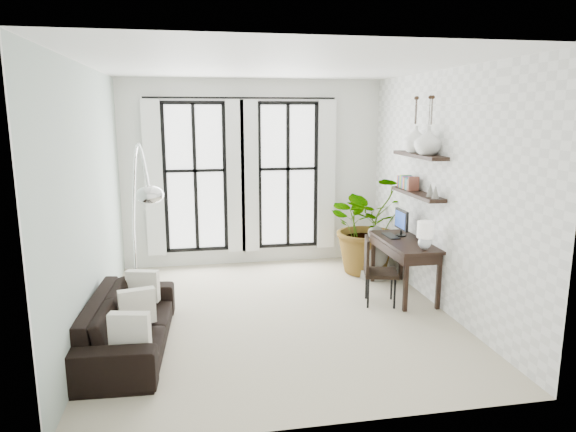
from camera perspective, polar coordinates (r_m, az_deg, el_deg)
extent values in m
plane|color=#B8AF92|center=(6.94, -1.26, -10.93)|extent=(5.00, 5.00, 0.00)
plane|color=white|center=(6.45, -1.38, 16.41)|extent=(5.00, 5.00, 0.00)
plane|color=#A1B4A8|center=(6.54, -21.17, 1.50)|extent=(0.00, 5.00, 5.00)
plane|color=white|center=(7.21, 16.66, 2.65)|extent=(0.00, 5.00, 5.00)
plane|color=white|center=(8.96, -3.86, 4.73)|extent=(4.50, 0.00, 4.50)
cube|color=white|center=(8.88, -10.27, 4.19)|extent=(1.00, 0.02, 2.50)
cube|color=white|center=(8.80, -14.70, 3.94)|extent=(0.30, 0.04, 2.60)
cube|color=white|center=(8.81, -5.83, 4.25)|extent=(0.30, 0.04, 2.60)
cube|color=white|center=(9.02, -0.03, 4.49)|extent=(1.00, 0.02, 2.50)
cube|color=white|center=(8.83, -4.27, 4.30)|extent=(0.30, 0.04, 2.60)
cube|color=white|center=(9.07, 4.32, 4.49)|extent=(0.30, 0.04, 2.60)
cylinder|color=black|center=(8.76, -5.21, 12.95)|extent=(3.20, 0.03, 0.03)
cube|color=black|center=(7.55, 14.18, 2.39)|extent=(0.25, 1.30, 0.05)
cube|color=black|center=(7.49, 14.38, 6.55)|extent=(0.25, 1.30, 0.05)
cube|color=#C74631|center=(8.03, 12.60, 3.82)|extent=(0.16, 0.04, 0.18)
cube|color=#315AAE|center=(7.99, 12.73, 3.77)|extent=(0.16, 0.03, 0.18)
cube|color=yellow|center=(7.95, 12.85, 3.73)|extent=(0.16, 0.03, 0.18)
cube|color=#33996B|center=(7.91, 12.98, 3.69)|extent=(0.16, 0.03, 0.18)
cube|color=purple|center=(7.87, 13.11, 3.64)|extent=(0.16, 0.03, 0.18)
cube|color=orange|center=(7.83, 13.24, 3.60)|extent=(0.16, 0.03, 0.18)
cube|color=#555555|center=(7.78, 13.37, 3.55)|extent=(0.16, 0.03, 0.18)
cube|color=#33ACB2|center=(7.74, 13.50, 3.50)|extent=(0.16, 0.03, 0.18)
cube|color=gray|center=(7.70, 13.64, 3.46)|extent=(0.16, 0.03, 0.18)
cube|color=brown|center=(7.66, 13.77, 3.41)|extent=(0.16, 0.03, 0.18)
cone|color=gray|center=(7.17, 15.54, 2.79)|extent=(0.10, 0.10, 0.18)
cone|color=gray|center=(7.04, 16.06, 2.61)|extent=(0.10, 0.10, 0.18)
imported|color=black|center=(6.18, -17.26, -11.25)|extent=(0.94, 2.17, 0.62)
cube|color=silver|center=(5.45, -17.17, -12.21)|extent=(0.40, 0.12, 0.40)
cube|color=silver|center=(6.10, -16.43, -9.60)|extent=(0.40, 0.12, 0.40)
cube|color=silver|center=(6.75, -15.83, -7.50)|extent=(0.40, 0.12, 0.40)
imported|color=#2D7228|center=(8.63, 9.00, -0.85)|extent=(1.70, 1.54, 1.65)
cube|color=black|center=(7.62, 12.83, -2.81)|extent=(0.59, 1.39, 0.04)
cube|color=black|center=(7.64, 12.65, -3.52)|extent=(0.54, 1.33, 0.13)
cube|color=black|center=(7.08, 12.96, -7.36)|extent=(0.05, 0.05, 0.77)
cube|color=black|center=(7.27, 16.40, -7.03)|extent=(0.05, 0.05, 0.77)
cube|color=black|center=(8.22, 9.43, -4.58)|extent=(0.05, 0.05, 0.77)
cube|color=black|center=(8.39, 12.47, -4.37)|extent=(0.05, 0.05, 0.77)
cube|color=black|center=(7.82, 12.51, -0.40)|extent=(0.04, 0.42, 0.30)
cube|color=navy|center=(7.81, 12.34, -0.41)|extent=(0.00, 0.36, 0.24)
cube|color=black|center=(7.81, 11.35, -2.17)|extent=(0.15, 0.40, 0.02)
sphere|color=silver|center=(7.14, 14.94, -2.96)|extent=(0.18, 0.18, 0.18)
cylinder|color=white|center=(7.10, 15.02, -1.47)|extent=(0.22, 0.22, 0.22)
cube|color=black|center=(7.30, 10.26, -6.24)|extent=(0.55, 0.55, 0.05)
cube|color=black|center=(7.21, 8.75, -4.34)|extent=(0.15, 0.44, 0.50)
cylinder|color=black|center=(7.15, 9.34, -8.60)|extent=(0.03, 0.03, 0.42)
cylinder|color=black|center=(7.28, 12.03, -8.35)|extent=(0.03, 0.03, 0.42)
cylinder|color=black|center=(7.47, 8.41, -7.69)|extent=(0.03, 0.03, 0.42)
cylinder|color=black|center=(7.59, 11.00, -7.47)|extent=(0.03, 0.03, 0.42)
cylinder|color=silver|center=(7.95, -16.39, -8.09)|extent=(0.34, 0.34, 0.09)
cylinder|color=silver|center=(7.81, -16.58, -4.80)|extent=(0.03, 0.03, 0.95)
ellipsoid|color=silver|center=(5.81, -15.11, 2.28)|extent=(0.30, 0.30, 0.20)
cylinder|color=gray|center=(8.53, 9.54, -6.26)|extent=(0.48, 0.48, 0.14)
ellipsoid|color=gray|center=(8.44, 9.62, -4.09)|extent=(0.43, 0.43, 0.53)
sphere|color=gray|center=(8.35, 9.69, -1.87)|extent=(0.24, 0.24, 0.24)
imported|color=white|center=(7.25, 15.29, 8.07)|extent=(0.37, 0.37, 0.38)
imported|color=white|center=(7.61, 13.99, 8.27)|extent=(0.37, 0.37, 0.38)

